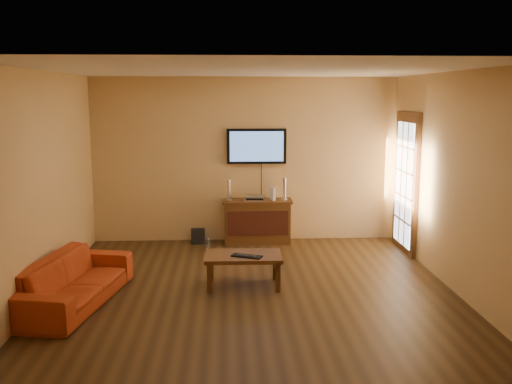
{
  "coord_description": "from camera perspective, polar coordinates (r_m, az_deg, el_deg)",
  "views": [
    {
      "loc": [
        -0.3,
        -6.85,
        2.41
      ],
      "look_at": [
        0.1,
        0.8,
        1.1
      ],
      "focal_mm": 40.0,
      "sensor_mm": 36.0,
      "label": 1
    }
  ],
  "objects": [
    {
      "name": "subwoofer",
      "position": [
        9.45,
        -5.82,
        -4.42
      ],
      "size": [
        0.24,
        0.24,
        0.22
      ],
      "primitive_type": "cube",
      "rotation": [
        0.0,
        0.0,
        0.08
      ],
      "color": "black",
      "rests_on": "ground"
    },
    {
      "name": "media_console",
      "position": [
        9.36,
        0.11,
        -2.94
      ],
      "size": [
        1.13,
        0.43,
        0.71
      ],
      "color": "#472710",
      "rests_on": "ground"
    },
    {
      "name": "game_console",
      "position": [
        9.28,
        1.66,
        -0.16
      ],
      "size": [
        0.09,
        0.16,
        0.21
      ],
      "primitive_type": "cube",
      "rotation": [
        0.0,
        0.0,
        0.36
      ],
      "color": "white",
      "rests_on": "media_console"
    },
    {
      "name": "speaker_right",
      "position": [
        9.3,
        2.87,
        0.23
      ],
      "size": [
        0.1,
        0.1,
        0.36
      ],
      "color": "silver",
      "rests_on": "media_console"
    },
    {
      "name": "room_walls",
      "position": [
        7.51,
        -0.66,
        4.19
      ],
      "size": [
        5.0,
        5.0,
        5.0
      ],
      "color": "tan",
      "rests_on": "ground"
    },
    {
      "name": "ground_plane",
      "position": [
        7.26,
        -0.43,
        -9.67
      ],
      "size": [
        5.0,
        5.0,
        0.0
      ],
      "primitive_type": "plane",
      "color": "#301F0D",
      "rests_on": "ground"
    },
    {
      "name": "french_door",
      "position": [
        9.08,
        14.75,
        0.78
      ],
      "size": [
        0.07,
        1.02,
        2.22
      ],
      "color": "#472710",
      "rests_on": "ground"
    },
    {
      "name": "coffee_table",
      "position": [
        7.26,
        -1.27,
        -6.71
      ],
      "size": [
        0.97,
        0.59,
        0.42
      ],
      "color": "#472710",
      "rests_on": "ground"
    },
    {
      "name": "av_receiver",
      "position": [
        9.26,
        -0.11,
        -0.61
      ],
      "size": [
        0.34,
        0.26,
        0.07
      ],
      "primitive_type": "cube",
      "rotation": [
        0.0,
        0.0,
        -0.08
      ],
      "color": "silver",
      "rests_on": "media_console"
    },
    {
      "name": "keyboard",
      "position": [
        7.14,
        -0.93,
        -6.41
      ],
      "size": [
        0.4,
        0.28,
        0.02
      ],
      "color": "black",
      "rests_on": "coffee_table"
    },
    {
      "name": "television",
      "position": [
        9.35,
        0.06,
        4.6
      ],
      "size": [
        0.97,
        0.08,
        0.58
      ],
      "color": "black",
      "rests_on": "ground"
    },
    {
      "name": "sofa",
      "position": [
        6.99,
        -17.83,
        -7.72
      ],
      "size": [
        0.9,
        1.97,
        0.74
      ],
      "primitive_type": "imported",
      "rotation": [
        0.0,
        0.0,
        1.38
      ],
      "color": "#A33512",
      "rests_on": "ground"
    },
    {
      "name": "speaker_left",
      "position": [
        9.27,
        -2.74,
        0.11
      ],
      "size": [
        0.09,
        0.09,
        0.33
      ],
      "color": "silver",
      "rests_on": "media_console"
    },
    {
      "name": "bottle",
      "position": [
        8.95,
        -4.91,
        -5.25
      ],
      "size": [
        0.08,
        0.08,
        0.22
      ],
      "color": "white",
      "rests_on": "ground"
    }
  ]
}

